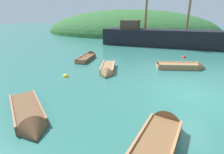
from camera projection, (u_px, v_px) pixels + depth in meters
ground_plane at (191, 94)px, 9.18m from camera, size 120.00×120.00×0.00m
shore_hill at (130, 32)px, 39.34m from camera, size 37.15×24.37×9.72m
sailing_ship at (161, 40)px, 22.62m from camera, size 17.96×5.06×12.50m
rowboat_outer_right at (107, 70)px, 12.68m from camera, size 1.40×3.31×0.89m
rowboat_near_dock at (160, 137)px, 5.81m from camera, size 2.04×3.64×1.07m
rowboat_portside at (88, 58)px, 16.35m from camera, size 0.96×3.55×0.90m
rowboat_center at (29, 118)px, 6.97m from camera, size 3.44×3.47×1.05m
rowboat_far at (184, 67)px, 13.43m from camera, size 3.79×1.53×0.96m
buoy_yellow at (66, 77)px, 11.71m from camera, size 0.40×0.40×0.40m
buoy_red at (184, 58)px, 16.74m from camera, size 0.41×0.41×0.41m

